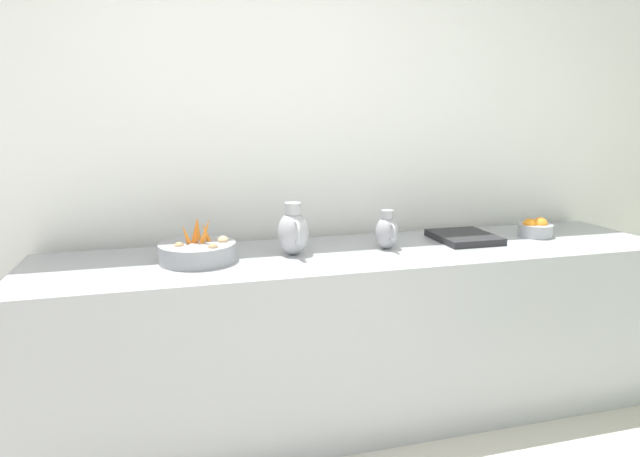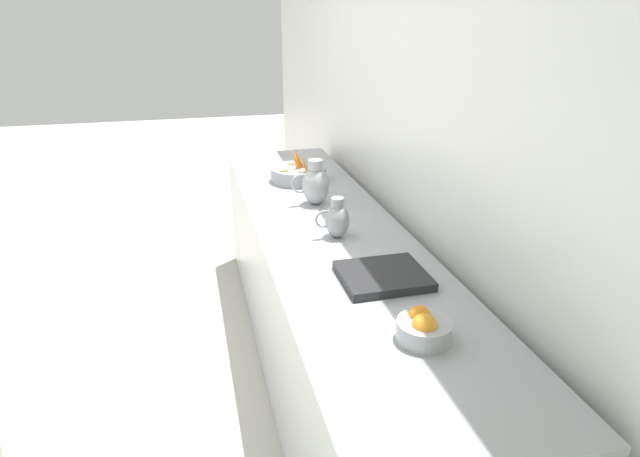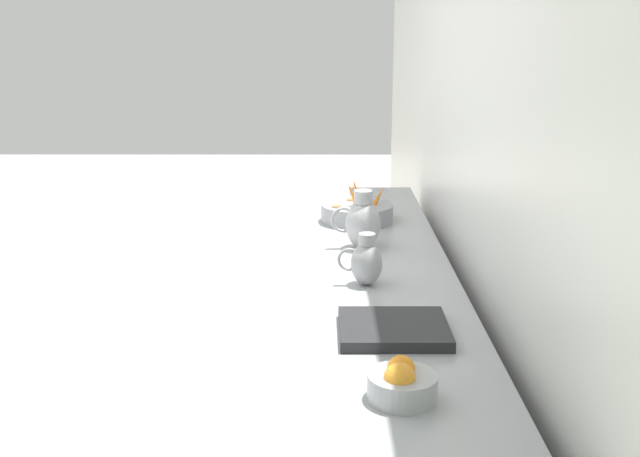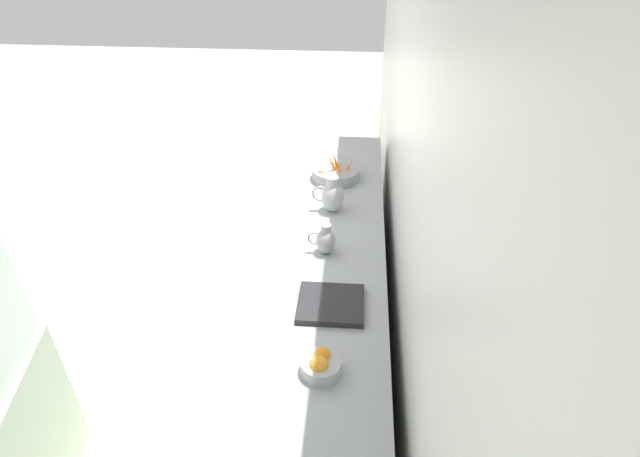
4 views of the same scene
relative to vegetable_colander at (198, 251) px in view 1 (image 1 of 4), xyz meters
name	(u,v)px [view 1 (image 1 of 4)]	position (x,y,z in m)	size (l,w,h in m)	color
tile_wall_left	(419,119)	(-0.46, 1.30, 0.59)	(0.10, 8.07, 3.00)	white
prep_counter	(362,332)	(0.01, 0.80, -0.48)	(0.72, 3.17, 0.87)	#9EA0A5
vegetable_colander	(198,251)	(0.00, 0.00, 0.00)	(0.35, 0.35, 0.22)	gray
orange_bowl	(535,229)	(-0.03, 1.82, 0.00)	(0.18, 0.18, 0.11)	#9EA0A5
metal_pitcher_tall	(293,232)	(0.00, 0.45, 0.07)	(0.21, 0.15, 0.25)	#A3A3A8
metal_pitcher_short	(387,232)	(0.01, 0.93, 0.04)	(0.17, 0.12, 0.20)	#939399
counter_sink_basin	(464,237)	(-0.05, 1.39, -0.03)	(0.34, 0.30, 0.04)	#232326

